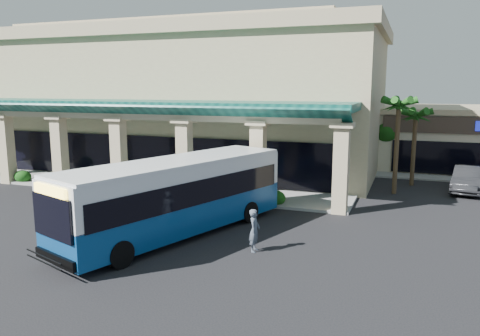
% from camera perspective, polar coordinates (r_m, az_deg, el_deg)
% --- Properties ---
extents(ground, '(110.00, 110.00, 0.00)m').
position_cam_1_polar(ground, '(22.06, -5.83, -7.42)').
color(ground, black).
extents(main_building, '(30.80, 14.80, 11.35)m').
position_cam_1_polar(main_building, '(38.96, -6.22, 8.56)').
color(main_building, tan).
rests_on(main_building, ground).
extents(arcade, '(30.00, 6.20, 5.70)m').
position_cam_1_polar(arcade, '(31.21, -13.67, 2.82)').
color(arcade, '#0B473F').
rests_on(arcade, ground).
extents(palm_0, '(2.40, 2.40, 6.60)m').
position_cam_1_polar(palm_0, '(30.06, 18.58, 3.18)').
color(palm_0, '#164813').
rests_on(palm_0, ground).
extents(palm_1, '(2.40, 2.40, 5.80)m').
position_cam_1_polar(palm_1, '(33.08, 20.46, 2.94)').
color(palm_1, '#164813').
rests_on(palm_1, ground).
extents(broadleaf_tree, '(2.60, 2.60, 4.81)m').
position_cam_1_polar(broadleaf_tree, '(38.15, 17.42, 3.21)').
color(broadleaf_tree, '#113C0D').
rests_on(broadleaf_tree, ground).
extents(transit_bus, '(6.68, 12.40, 3.39)m').
position_cam_1_polar(transit_bus, '(20.86, -7.71, -3.64)').
color(transit_bus, navy).
rests_on(transit_bus, ground).
extents(pedestrian, '(0.45, 0.66, 1.74)m').
position_cam_1_polar(pedestrian, '(18.87, 1.77, -7.61)').
color(pedestrian, '#495462').
rests_on(pedestrian, ground).
extents(car_white, '(2.48, 5.08, 1.61)m').
position_cam_1_polar(car_white, '(32.68, 26.08, -1.24)').
color(car_white, '#252629').
rests_on(car_white, ground).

